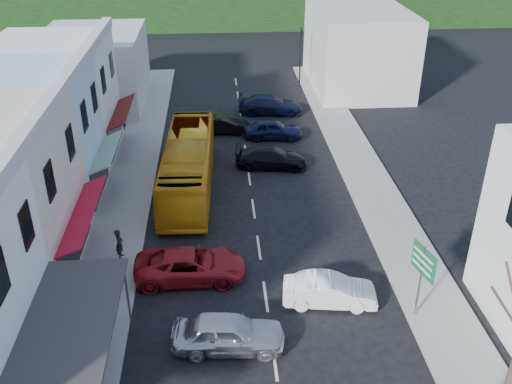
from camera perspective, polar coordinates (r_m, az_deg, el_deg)
name	(u,v)px	position (r m, az deg, el deg)	size (l,w,h in m)	color
ground	(266,296)	(26.62, 0.96, -10.39)	(120.00, 120.00, 0.00)	black
sidewalk_left	(128,196)	(35.28, -12.73, -0.35)	(3.00, 52.00, 0.15)	gray
sidewalk_right	(372,187)	(36.11, 11.48, 0.50)	(3.00, 52.00, 0.15)	gray
shopfront_row	(3,179)	(30.48, -23.99, 1.24)	(8.25, 30.00, 8.00)	white
distant_block_left	(95,69)	(50.55, -15.85, 11.78)	(8.00, 10.00, 6.00)	#B7B2A8
distant_block_right	(358,48)	(53.88, 10.14, 13.97)	(8.00, 12.00, 7.00)	#B7B2A8
bus	(188,166)	(34.92, -6.80, 2.60)	(2.50, 11.60, 3.10)	orange
car_silver	(228,334)	(23.72, -2.79, -14.03)	(1.80, 4.40, 1.40)	#B7B7BC
car_white	(330,291)	(26.03, 7.38, -9.76)	(1.80, 4.40, 1.40)	white
car_red	(190,266)	(27.48, -6.57, -7.34)	(1.90, 4.60, 1.40)	maroon
car_black_near	(271,157)	(37.78, 1.54, 3.47)	(1.84, 4.50, 1.40)	black
car_navy_mid	(273,130)	(42.19, 1.69, 6.26)	(1.80, 4.40, 1.40)	black
car_black_far	(223,124)	(43.22, -3.29, 6.78)	(1.80, 4.40, 1.40)	black
car_navy_far	(270,105)	(47.04, 1.42, 8.67)	(1.84, 4.50, 1.40)	black
pedestrian_left	(119,243)	(29.16, -13.51, -4.98)	(0.60, 0.40, 1.70)	black
direction_sign	(420,283)	(25.39, 16.10, -8.72)	(0.58, 1.64, 3.66)	#125B32
traffic_signal	(300,58)	(53.16, 4.45, 13.26)	(0.89, 1.21, 5.46)	black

